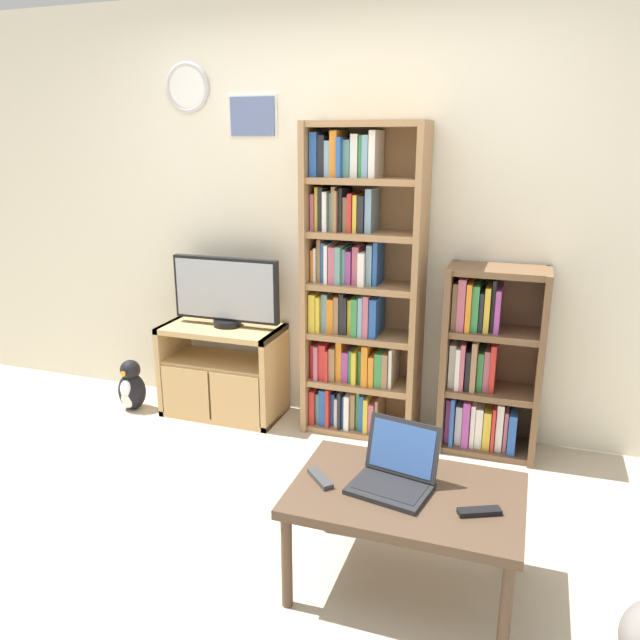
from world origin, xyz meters
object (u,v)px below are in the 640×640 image
object	(u,v)px
remote_near_laptop	(479,512)
bookshelf_short	(485,366)
laptop	(395,471)
television	(226,292)
bookshelf_tall	(356,291)
remote_far_from_laptop	(320,478)
coffee_table	(406,502)
penguin_figurine	(131,387)
tv_stand	(222,371)

from	to	relation	value
remote_near_laptop	bookshelf_short	bearing A→B (deg)	-21.14
laptop	remote_near_laptop	world-z (taller)	laptop
television	bookshelf_tall	distance (m)	0.85
bookshelf_tall	remote_far_from_laptop	bearing A→B (deg)	-79.83
coffee_table	remote_near_laptop	xyz separation A→B (m)	(0.28, -0.07, 0.06)
bookshelf_short	penguin_figurine	xyz separation A→B (m)	(-2.28, -0.22, -0.35)
coffee_table	remote_near_laptop	world-z (taller)	remote_near_laptop
penguin_figurine	bookshelf_short	bearing A→B (deg)	5.58
bookshelf_tall	remote_far_from_laptop	xyz separation A→B (m)	(0.25, -1.38, -0.44)
television	laptop	distance (m)	1.92
tv_stand	bookshelf_short	xyz separation A→B (m)	(1.66, 0.08, 0.21)
tv_stand	television	size ratio (longest dim) A/B	1.08
remote_far_from_laptop	penguin_figurine	bearing A→B (deg)	101.93
television	penguin_figurine	size ratio (longest dim) A/B	2.05
tv_stand	coffee_table	size ratio (longest dim) A/B	0.86
television	coffee_table	size ratio (longest dim) A/B	0.80
remote_far_from_laptop	laptop	bearing A→B (deg)	-32.21
remote_near_laptop	remote_far_from_laptop	xyz separation A→B (m)	(-0.63, 0.03, 0.00)
coffee_table	remote_far_from_laptop	bearing A→B (deg)	-173.64
bookshelf_short	laptop	bearing A→B (deg)	-100.23
remote_far_from_laptop	penguin_figurine	xyz separation A→B (m)	(-1.75, 1.16, -0.29)
television	bookshelf_short	xyz separation A→B (m)	(1.63, 0.04, -0.32)
tv_stand	remote_near_laptop	world-z (taller)	tv_stand
remote_near_laptop	remote_far_from_laptop	size ratio (longest dim) A/B	1.13
coffee_table	laptop	size ratio (longest dim) A/B	2.59
laptop	remote_near_laptop	xyz separation A→B (m)	(0.34, -0.09, -0.05)
penguin_figurine	laptop	bearing A→B (deg)	-28.20
remote_far_from_laptop	bookshelf_short	bearing A→B (deg)	24.46
bookshelf_tall	laptop	size ratio (longest dim) A/B	5.39
bookshelf_short	penguin_figurine	distance (m)	2.32
remote_near_laptop	penguin_figurine	xyz separation A→B (m)	(-2.38, 1.19, -0.29)
bookshelf_tall	coffee_table	bearing A→B (deg)	-66.16
coffee_table	penguin_figurine	size ratio (longest dim) A/B	2.58
coffee_table	laptop	distance (m)	0.12
tv_stand	laptop	bearing A→B (deg)	-40.98
remote_far_from_laptop	penguin_figurine	distance (m)	2.12
remote_near_laptop	penguin_figurine	bearing A→B (deg)	38.28
bookshelf_tall	television	bearing A→B (deg)	-177.00
bookshelf_short	penguin_figurine	bearing A→B (deg)	-174.42
coffee_table	television	bearing A→B (deg)	138.01
television	remote_near_laptop	distance (m)	2.24
bookshelf_tall	remote_near_laptop	size ratio (longest dim) A/B	11.42
tv_stand	remote_far_from_laptop	xyz separation A→B (m)	(1.13, -1.30, 0.15)
bookshelf_short	laptop	world-z (taller)	bookshelf_short
television	bookshelf_tall	xyz separation A→B (m)	(0.85, 0.04, 0.06)
tv_stand	coffee_table	xyz separation A→B (m)	(1.48, -1.26, 0.09)
bookshelf_tall	remote_near_laptop	distance (m)	1.72
television	laptop	bearing A→B (deg)	-42.51
coffee_table	remote_near_laptop	size ratio (longest dim) A/B	5.50
penguin_figurine	tv_stand	bearing A→B (deg)	12.78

